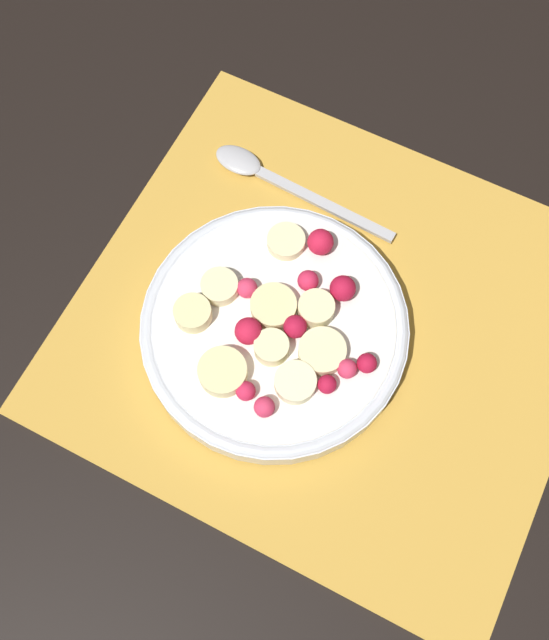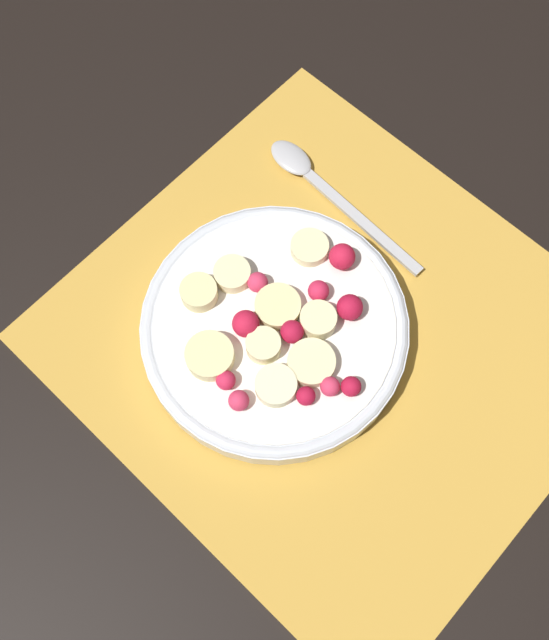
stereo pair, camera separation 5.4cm
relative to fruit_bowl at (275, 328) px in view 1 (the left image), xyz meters
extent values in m
plane|color=black|center=(0.04, 0.03, -0.02)|extent=(3.00, 3.00, 0.00)
cube|color=gold|center=(0.04, 0.03, -0.02)|extent=(0.40, 0.36, 0.01)
cylinder|color=silver|center=(0.00, 0.00, -0.01)|extent=(0.21, 0.21, 0.02)
torus|color=silver|center=(0.00, 0.00, 0.00)|extent=(0.21, 0.21, 0.01)
cylinder|color=white|center=(0.00, 0.00, 0.01)|extent=(0.19, 0.19, 0.00)
cylinder|color=beige|center=(-0.02, -0.05, 0.02)|extent=(0.05, 0.05, 0.01)
cylinder|color=beige|center=(-0.01, 0.01, 0.01)|extent=(0.05, 0.05, 0.01)
cylinder|color=beige|center=(0.04, -0.01, 0.01)|extent=(0.05, 0.05, 0.01)
cylinder|color=beige|center=(0.02, 0.02, 0.02)|extent=(0.04, 0.04, 0.01)
cylinder|color=beige|center=(-0.05, 0.01, 0.01)|extent=(0.04, 0.04, 0.01)
cylinder|color=beige|center=(-0.02, 0.06, 0.01)|extent=(0.04, 0.04, 0.01)
cylinder|color=beige|center=(0.01, -0.02, 0.02)|extent=(0.03, 0.03, 0.01)
cylinder|color=beige|center=(-0.06, -0.02, 0.02)|extent=(0.04, 0.04, 0.01)
cylinder|color=#F4EAB7|center=(0.03, -0.04, 0.01)|extent=(0.04, 0.04, 0.01)
sphere|color=red|center=(-0.01, -0.02, 0.02)|extent=(0.02, 0.02, 0.02)
sphere|color=#B21433|center=(0.02, 0.00, 0.02)|extent=(0.02, 0.02, 0.02)
sphere|color=#B21433|center=(0.03, 0.05, 0.02)|extent=(0.02, 0.02, 0.02)
sphere|color=#DB3356|center=(0.02, -0.06, 0.02)|extent=(0.02, 0.02, 0.02)
sphere|color=#D12347|center=(0.01, 0.04, 0.02)|extent=(0.02, 0.02, 0.02)
sphere|color=#D12347|center=(0.01, -0.06, 0.02)|extent=(0.01, 0.01, 0.01)
sphere|color=#B21433|center=(0.08, 0.00, 0.02)|extent=(0.02, 0.02, 0.02)
sphere|color=red|center=(0.00, 0.07, 0.02)|extent=(0.02, 0.02, 0.02)
sphere|color=#B21433|center=(0.06, -0.03, 0.02)|extent=(0.01, 0.01, 0.01)
sphere|color=#DB3356|center=(-0.03, 0.01, 0.02)|extent=(0.02, 0.02, 0.02)
sphere|color=#DB3356|center=(0.06, -0.01, 0.02)|extent=(0.01, 0.01, 0.01)
cube|color=#B2B2B7|center=(-0.02, 0.12, -0.01)|extent=(0.13, 0.02, 0.00)
ellipsoid|color=#B2B2B7|center=(-0.10, 0.13, -0.01)|extent=(0.04, 0.03, 0.01)
camera|label=1|loc=(0.09, -0.17, 0.52)|focal=40.00mm
camera|label=2|loc=(0.13, -0.14, 0.52)|focal=40.00mm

